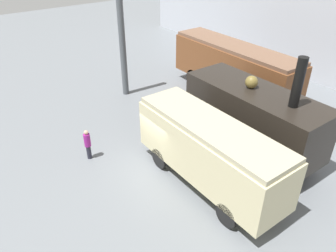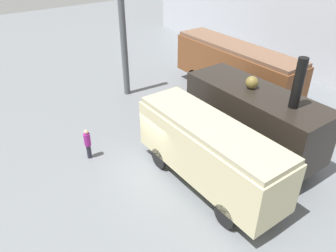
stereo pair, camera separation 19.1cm
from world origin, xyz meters
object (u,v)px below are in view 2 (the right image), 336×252
object	(u,v)px
steam_locomotive	(253,115)
passenger_coach_vintage	(209,149)
passenger_coach_wooden	(235,66)
visitor_person	(88,143)

from	to	relation	value
steam_locomotive	passenger_coach_vintage	size ratio (longest dim) A/B	0.97
passenger_coach_wooden	visitor_person	world-z (taller)	passenger_coach_wooden
passenger_coach_wooden	passenger_coach_vintage	xyz separation A→B (m)	(6.09, -7.85, -0.25)
steam_locomotive	passenger_coach_vintage	xyz separation A→B (m)	(0.72, -3.69, -0.22)
passenger_coach_wooden	passenger_coach_vintage	distance (m)	9.94
passenger_coach_wooden	steam_locomotive	world-z (taller)	steam_locomotive
passenger_coach_vintage	visitor_person	size ratio (longest dim) A/B	4.58
passenger_coach_vintage	visitor_person	xyz separation A→B (m)	(-5.19, -3.67, -1.06)
passenger_coach_wooden	passenger_coach_vintage	size ratio (longest dim) A/B	1.27
passenger_coach_wooden	steam_locomotive	size ratio (longest dim) A/B	1.31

